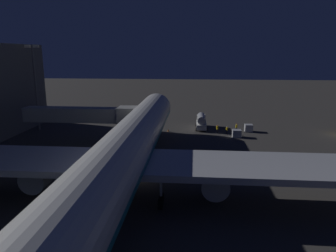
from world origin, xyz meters
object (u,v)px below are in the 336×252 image
baggage_container_mid_row (249,128)px  ground_crew_by_tug (227,130)px  apron_floodlight_mast (35,82)px  baggage_container_near_belt (237,133)px  airliner_at_gate (121,159)px  jet_bridge (89,115)px  traffic_cone_nose_port (168,130)px  traffic_cone_nose_starboard (148,130)px  fuel_tanker (201,121)px  ground_crew_near_nose_gear (236,127)px  ground_crew_marshaller_fwd (217,129)px

baggage_container_mid_row → ground_crew_by_tug: size_ratio=0.97×
apron_floodlight_mast → ground_crew_by_tug: 40.93m
baggage_container_near_belt → baggage_container_mid_row: baggage_container_mid_row is taller
airliner_at_gate → baggage_container_near_belt: bearing=-118.3°
jet_bridge → baggage_container_mid_row: jet_bridge is taller
traffic_cone_nose_port → baggage_container_near_belt: bearing=165.9°
ground_crew_by_tug → traffic_cone_nose_starboard: (16.53, -1.32, -0.64)m
airliner_at_gate → traffic_cone_nose_port: bearing=-93.8°
jet_bridge → fuel_tanker: 24.95m
baggage_container_near_belt → airliner_at_gate: bearing=61.7°
fuel_tanker → ground_crew_near_nose_gear: size_ratio=3.78×
baggage_container_near_belt → ground_crew_near_nose_gear: bearing=-96.6°
airliner_at_gate → ground_crew_near_nose_gear: airliner_at_gate is taller
ground_crew_by_tug → traffic_cone_nose_starboard: size_ratio=3.02×
baggage_container_near_belt → traffic_cone_nose_port: (13.82, -3.47, -0.46)m
airliner_at_gate → traffic_cone_nose_starboard: size_ratio=125.64×
apron_floodlight_mast → jet_bridge: bearing=146.2°
airliner_at_gate → jet_bridge: size_ratio=3.40×
jet_bridge → traffic_cone_nose_starboard: (-8.83, -10.82, -5.15)m
fuel_tanker → traffic_cone_nose_port: size_ratio=12.11×
fuel_tanker → baggage_container_near_belt: size_ratio=3.97×
apron_floodlight_mast → fuel_tanker: size_ratio=2.67×
jet_bridge → fuel_tanker: jet_bridge is taller
baggage_container_mid_row → airliner_at_gate: bearing=61.0°
apron_floodlight_mast → ground_crew_marshaller_fwd: (-37.89, -0.21, -9.36)m
airliner_at_gate → traffic_cone_nose_starboard: (2.20, -33.24, -5.02)m
baggage_container_mid_row → ground_crew_marshaller_fwd: ground_crew_marshaller_fwd is taller
ground_crew_marshaller_fwd → jet_bridge: bearing=22.9°
fuel_tanker → traffic_cone_nose_port: bearing=25.2°
ground_crew_marshaller_fwd → ground_crew_by_tug: ground_crew_marshaller_fwd is taller
baggage_container_mid_row → ground_crew_marshaller_fwd: size_ratio=0.90×
baggage_container_near_belt → fuel_tanker: bearing=-44.7°
apron_floodlight_mast → ground_crew_marshaller_fwd: size_ratio=9.98×
apron_floodlight_mast → fuel_tanker: 36.04m
fuel_tanker → baggage_container_mid_row: fuel_tanker is taller
traffic_cone_nose_port → traffic_cone_nose_starboard: 4.40m
jet_bridge → ground_crew_near_nose_gear: jet_bridge is taller
ground_crew_near_nose_gear → traffic_cone_nose_port: size_ratio=3.21×
airliner_at_gate → traffic_cone_nose_port: (-2.20, -33.24, -5.02)m
airliner_at_gate → apron_floodlight_mast: size_ratio=3.88×
fuel_tanker → ground_crew_by_tug: 6.94m
baggage_container_near_belt → ground_crew_marshaller_fwd: (3.64, -2.55, 0.25)m
baggage_container_mid_row → ground_crew_near_nose_gear: ground_crew_near_nose_gear is taller
ground_crew_near_nose_gear → ground_crew_by_tug: (2.22, 2.41, -0.06)m
baggage_container_near_belt → traffic_cone_nose_starboard: size_ratio=3.05×
apron_floodlight_mast → ground_crew_by_tug: bearing=179.7°
jet_bridge → baggage_container_mid_row: (-30.12, -12.07, -4.66)m
jet_bridge → ground_crew_marshaller_fwd: bearing=-157.1°
apron_floodlight_mast → traffic_cone_nose_starboard: (-23.30, -1.13, -10.07)m
apron_floodlight_mast → ground_crew_marshaller_fwd: bearing=-179.7°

